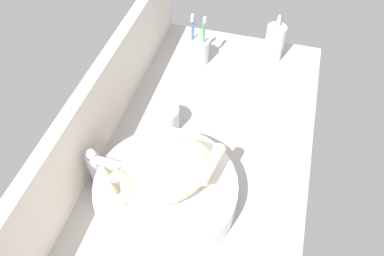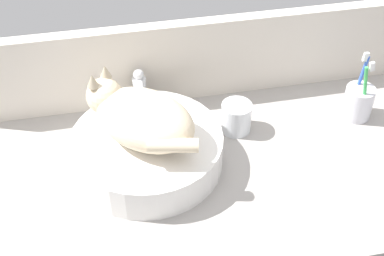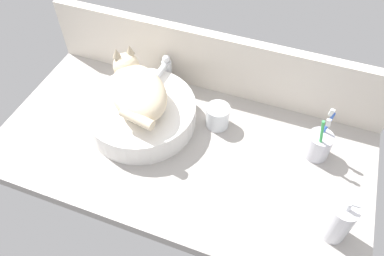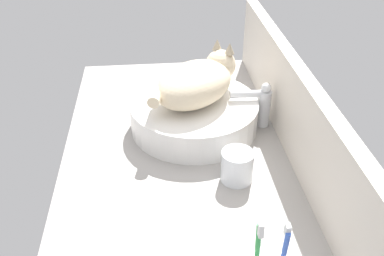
{
  "view_description": "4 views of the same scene",
  "coord_description": "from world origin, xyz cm",
  "px_view_note": "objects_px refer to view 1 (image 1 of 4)",
  "views": [
    {
      "loc": [
        -61.6,
        -14.86,
        88.55
      ],
      "look_at": [
        0.03,
        2.35,
        11.95
      ],
      "focal_mm": 35.0,
      "sensor_mm": 36.0,
      "label": 1
    },
    {
      "loc": [
        -23.94,
        -87.97,
        92.56
      ],
      "look_at": [
        -5.45,
        3.65,
        10.31
      ],
      "focal_mm": 50.0,
      "sensor_mm": 36.0,
      "label": 2
    },
    {
      "loc": [
        29.0,
        -68.02,
        96.27
      ],
      "look_at": [
        2.92,
        1.73,
        7.89
      ],
      "focal_mm": 35.0,
      "sensor_mm": 36.0,
      "label": 3
    },
    {
      "loc": [
        86.95,
        -6.13,
        68.52
      ],
      "look_at": [
        1.44,
        2.32,
        11.35
      ],
      "focal_mm": 40.0,
      "sensor_mm": 36.0,
      "label": 4
    }
  ],
  "objects_px": {
    "faucet": "(98,166)",
    "soap_dispenser": "(274,43)",
    "sink_basin": "(166,192)",
    "toothbrush_cup": "(198,50)",
    "water_glass": "(167,120)",
    "cat": "(159,173)"
  },
  "relations": [
    {
      "from": "faucet",
      "to": "soap_dispenser",
      "type": "bearing_deg",
      "value": -30.05
    },
    {
      "from": "sink_basin",
      "to": "toothbrush_cup",
      "type": "relative_size",
      "value": 1.94
    },
    {
      "from": "faucet",
      "to": "toothbrush_cup",
      "type": "xyz_separation_m",
      "value": [
        0.56,
        -0.12,
        -0.03
      ]
    },
    {
      "from": "soap_dispenser",
      "to": "water_glass",
      "type": "xyz_separation_m",
      "value": [
        -0.41,
        0.26,
        -0.03
      ]
    },
    {
      "from": "soap_dispenser",
      "to": "water_glass",
      "type": "bearing_deg",
      "value": 147.38
    },
    {
      "from": "cat",
      "to": "water_glass",
      "type": "xyz_separation_m",
      "value": [
        0.25,
        0.07,
        -0.11
      ]
    },
    {
      "from": "cat",
      "to": "water_glass",
      "type": "distance_m",
      "value": 0.28
    },
    {
      "from": "cat",
      "to": "toothbrush_cup",
      "type": "distance_m",
      "value": 0.59
    },
    {
      "from": "cat",
      "to": "toothbrush_cup",
      "type": "xyz_separation_m",
      "value": [
        0.58,
        0.06,
        -0.09
      ]
    },
    {
      "from": "sink_basin",
      "to": "soap_dispenser",
      "type": "height_order",
      "value": "soap_dispenser"
    },
    {
      "from": "cat",
      "to": "soap_dispenser",
      "type": "xyz_separation_m",
      "value": [
        0.66,
        -0.19,
        -0.07
      ]
    },
    {
      "from": "cat",
      "to": "water_glass",
      "type": "height_order",
      "value": "cat"
    },
    {
      "from": "faucet",
      "to": "toothbrush_cup",
      "type": "distance_m",
      "value": 0.58
    },
    {
      "from": "sink_basin",
      "to": "cat",
      "type": "distance_m",
      "value": 0.1
    },
    {
      "from": "sink_basin",
      "to": "soap_dispenser",
      "type": "relative_size",
      "value": 2.14
    },
    {
      "from": "cat",
      "to": "faucet",
      "type": "distance_m",
      "value": 0.19
    },
    {
      "from": "sink_basin",
      "to": "toothbrush_cup",
      "type": "bearing_deg",
      "value": 6.89
    },
    {
      "from": "cat",
      "to": "toothbrush_cup",
      "type": "relative_size",
      "value": 1.59
    },
    {
      "from": "soap_dispenser",
      "to": "toothbrush_cup",
      "type": "distance_m",
      "value": 0.27
    },
    {
      "from": "sink_basin",
      "to": "faucet",
      "type": "bearing_deg",
      "value": 87.45
    },
    {
      "from": "sink_basin",
      "to": "water_glass",
      "type": "bearing_deg",
      "value": 18.19
    },
    {
      "from": "sink_basin",
      "to": "faucet",
      "type": "height_order",
      "value": "faucet"
    }
  ]
}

